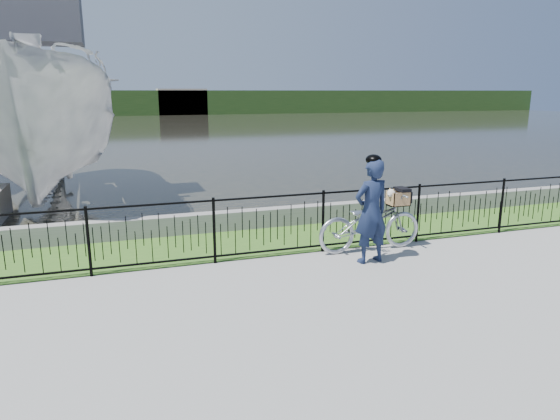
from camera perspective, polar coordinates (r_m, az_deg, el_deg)
name	(u,v)px	position (r m, az deg, el deg)	size (l,w,h in m)	color
ground	(303,290)	(7.51, 2.61, -9.12)	(120.00, 120.00, 0.00)	gray
grass_strip	(256,241)	(9.84, -2.81, -3.58)	(60.00, 2.00, 0.01)	#3D6A21
water	(148,130)	(39.66, -14.88, 8.81)	(120.00, 120.00, 0.00)	#28271F
quay_wall	(243,220)	(10.72, -4.26, -1.09)	(60.00, 0.30, 0.40)	gray
fence	(271,226)	(8.76, -1.09, -1.83)	(14.00, 0.06, 1.15)	black
far_treeline	(132,103)	(66.53, -16.56, 11.68)	(120.00, 6.00, 3.00)	#2A481B
far_building_right	(182,102)	(65.54, -11.16, 12.05)	(6.00, 3.00, 3.20)	#A99D88
bicycle_rig	(370,222)	(9.30, 10.29, -1.36)	(2.03, 0.71, 1.16)	#B3B7C0
cyclist	(371,210)	(8.57, 10.39, -0.02)	(0.71, 0.52, 1.86)	#16203C
boat_near	(46,124)	(14.64, -25.17, 8.86)	(3.91, 10.03, 5.65)	#B8B8B8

